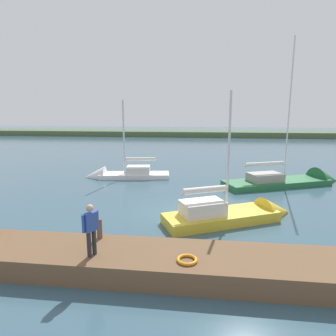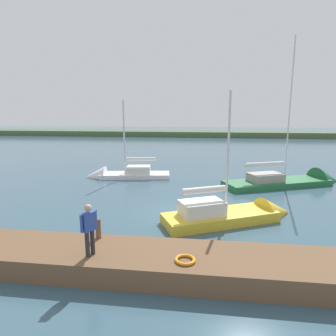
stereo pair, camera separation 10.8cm
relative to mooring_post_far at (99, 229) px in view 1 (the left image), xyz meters
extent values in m
plane|color=#385666|center=(-2.74, -5.02, -1.11)|extent=(200.00, 200.00, 0.00)
cube|color=#4C603D|center=(-2.74, -57.85, -1.11)|extent=(180.00, 8.00, 2.40)
cube|color=brown|center=(-2.74, 0.82, -0.74)|extent=(18.24, 2.34, 0.74)
cylinder|color=brown|center=(0.00, 0.00, 0.00)|extent=(0.20, 0.20, 0.74)
torus|color=orange|center=(-3.29, 1.29, -0.32)|extent=(0.66, 0.66, 0.10)
cube|color=gold|center=(-4.68, -4.00, -1.04)|extent=(5.90, 4.15, 0.86)
cone|color=gold|center=(-7.65, -5.44, -1.04)|extent=(2.31, 2.40, 1.85)
cube|color=silver|center=(-3.77, -3.55, -0.26)|extent=(2.38, 2.04, 0.69)
cylinder|color=silver|center=(-4.94, -4.12, 2.29)|extent=(0.11, 0.11, 5.80)
cylinder|color=silver|center=(-3.84, -3.59, 0.51)|extent=(2.23, 1.15, 0.09)
cylinder|color=silver|center=(-3.84, -3.59, 0.63)|extent=(2.10, 1.23, 0.29)
cube|color=#236638|center=(-9.21, -11.79, -1.06)|extent=(8.24, 5.18, 0.75)
cone|color=#236638|center=(-13.42, -13.54, -1.06)|extent=(2.78, 2.90, 2.29)
cube|color=gray|center=(-8.30, -11.40, -0.40)|extent=(2.73, 2.28, 0.58)
cylinder|color=silver|center=(-9.79, -12.03, 4.35)|extent=(0.09, 0.09, 10.06)
cylinder|color=silver|center=(-8.20, -11.36, 0.49)|extent=(3.21, 1.40, 0.08)
cylinder|color=silver|center=(-8.20, -11.36, 0.61)|extent=(2.95, 1.41, 0.24)
cube|color=white|center=(1.86, -13.24, -1.10)|extent=(5.94, 2.73, 0.70)
cone|color=white|center=(5.17, -12.75, -1.10)|extent=(1.98, 2.14, 1.91)
cube|color=silver|center=(1.56, -13.28, -0.45)|extent=(2.11, 1.80, 0.59)
cylinder|color=silver|center=(2.67, -13.12, 2.24)|extent=(0.14, 0.14, 5.97)
cylinder|color=silver|center=(1.35, -13.31, 0.34)|extent=(2.67, 0.50, 0.11)
cylinder|color=silver|center=(1.35, -13.31, 0.46)|extent=(2.43, 0.62, 0.27)
cylinder|color=#28282D|center=(-0.16, 1.38, 0.06)|extent=(0.14, 0.14, 0.86)
cylinder|color=#28282D|center=(-0.26, 1.19, 0.06)|extent=(0.14, 0.14, 0.86)
cube|color=#2D4C9E|center=(-0.21, 1.28, 0.79)|extent=(0.41, 0.51, 0.61)
sphere|color=tan|center=(-0.21, 1.28, 1.24)|extent=(0.23, 0.23, 0.23)
cylinder|color=#2D4C9E|center=(-0.08, 1.53, 0.81)|extent=(0.09, 0.09, 0.58)
cylinder|color=#2D4C9E|center=(-0.35, 1.03, 0.81)|extent=(0.09, 0.09, 0.58)
camera|label=1|loc=(-3.67, 9.43, 4.16)|focal=30.32mm
camera|label=2|loc=(-3.78, 9.41, 4.16)|focal=30.32mm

